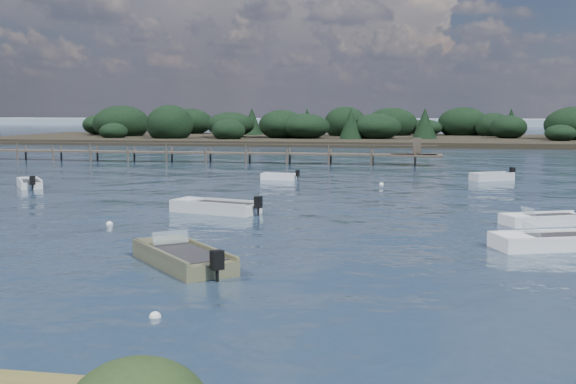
% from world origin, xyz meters
% --- Properties ---
extents(ground, '(400.00, 400.00, 0.00)m').
position_xyz_m(ground, '(0.00, 60.00, 0.00)').
color(ground, '#162435').
rests_on(ground, ground).
extents(tender_far_grey, '(3.18, 3.63, 1.25)m').
position_xyz_m(tender_far_grey, '(-22.66, 22.04, 0.17)').
color(tender_far_grey, silver).
rests_on(tender_far_grey, ground).
extents(dinghy_mid_grey, '(5.22, 3.00, 1.30)m').
position_xyz_m(dinghy_mid_grey, '(-6.16, 12.36, 0.18)').
color(dinghy_mid_grey, silver).
rests_on(dinghy_mid_grey, ground).
extents(tender_far_grey_b, '(3.62, 2.81, 1.27)m').
position_xyz_m(tender_far_grey_b, '(9.92, 33.22, 0.18)').
color(tender_far_grey_b, silver).
rests_on(tender_far_grey_b, ground).
extents(dinghy_near_olive, '(4.83, 5.10, 1.35)m').
position_xyz_m(dinghy_near_olive, '(-3.55, -0.53, 0.18)').
color(dinghy_near_olive, '#6B6947').
rests_on(dinghy_near_olive, ground).
extents(tender_far_white, '(3.08, 1.44, 1.04)m').
position_xyz_m(tender_far_white, '(-6.42, 30.77, 0.15)').
color(tender_far_white, white).
rests_on(tender_far_white, ground).
extents(dinghy_mid_white_b, '(4.40, 3.07, 1.10)m').
position_xyz_m(dinghy_mid_white_b, '(10.45, 11.38, 0.14)').
color(dinghy_mid_white_b, white).
rests_on(dinghy_mid_white_b, ground).
extents(dinghy_mid_white_a, '(5.42, 3.46, 1.26)m').
position_xyz_m(dinghy_mid_white_a, '(9.94, 5.28, 0.16)').
color(dinghy_mid_white_a, white).
rests_on(dinghy_mid_white_a, ground).
extents(buoy_a, '(0.32, 0.32, 0.32)m').
position_xyz_m(buoy_a, '(-2.16, -6.78, 0.00)').
color(buoy_a, silver).
rests_on(buoy_a, ground).
extents(buoy_c, '(0.32, 0.32, 0.32)m').
position_xyz_m(buoy_c, '(-10.00, 7.55, 0.00)').
color(buoy_c, silver).
rests_on(buoy_c, ground).
extents(buoy_e, '(0.32, 0.32, 0.32)m').
position_xyz_m(buoy_e, '(1.68, 28.74, 0.00)').
color(buoy_e, silver).
rests_on(buoy_e, ground).
extents(jetty, '(64.50, 3.20, 3.40)m').
position_xyz_m(jetty, '(-21.74, 47.99, 0.98)').
color(jetty, '#4B4137').
rests_on(jetty, ground).
extents(far_headland, '(190.00, 40.00, 5.80)m').
position_xyz_m(far_headland, '(25.00, 100.00, 1.96)').
color(far_headland, black).
rests_on(far_headland, ground).
extents(distant_haze, '(280.00, 20.00, 2.40)m').
position_xyz_m(distant_haze, '(-90.00, 230.00, 0.00)').
color(distant_haze, '#8596A5').
rests_on(distant_haze, ground).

